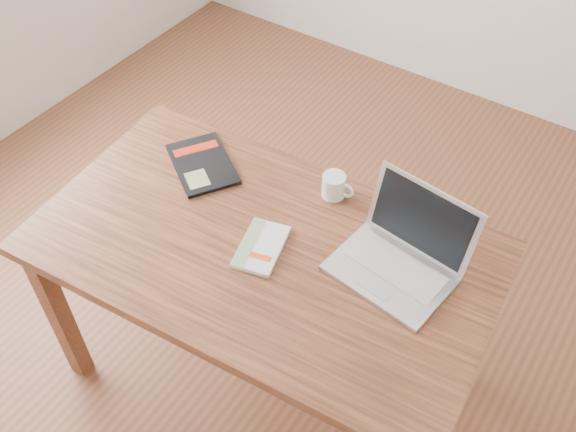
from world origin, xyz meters
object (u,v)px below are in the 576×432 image
Objects in this scene: white_guidebook at (261,247)px; laptop at (401,254)px; black_guidebook at (202,164)px; desk at (264,263)px; coffee_mug at (334,185)px.

laptop reaches higher than white_guidebook.
black_guidebook is 0.89× the size of laptop.
white_guidebook is 0.41m from laptop.
coffee_mug is at bearing 72.17° from desk.
coffee_mug is (0.07, 0.30, 0.13)m from desk.
laptop is at bearing -57.70° from black_guidebook.
black_guidebook is (-0.37, 0.17, 0.10)m from desk.
laptop is (0.37, 0.18, 0.04)m from white_guidebook.
coffee_mug is (0.06, 0.32, 0.03)m from white_guidebook.
desk is 0.10m from white_guidebook.
black_guidebook reaches higher than desk.
desk is 13.21× the size of coffee_mug.
white_guidebook is 0.61× the size of laptop.
desk is 0.42m from black_guidebook.
coffee_mug is at bearing 64.09° from white_guidebook.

